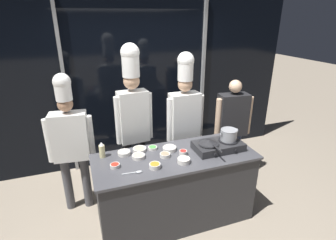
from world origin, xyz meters
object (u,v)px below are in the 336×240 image
object	(u,v)px
prep_bowl_shrimp	(139,156)
prep_bowl_ginger	(140,149)
squeeze_bottle_oil	(102,150)
prep_bowl_chicken	(184,160)
prep_bowl_scallions	(153,148)
chef_line	(184,114)
portable_stove	(218,146)
person_guest	(232,122)
prep_bowl_bean_sprouts	(124,153)
serving_spoon_slotted	(136,172)
frying_pan	(209,142)
prep_bowl_bell_pepper	(183,152)
prep_bowl_carrots	(155,165)
stock_pot	(229,135)
prep_bowl_chili_flakes	(115,165)
chef_head	(70,137)
prep_bowl_mushrooms	(165,155)
prep_bowl_garlic	(169,148)
chef_sous	(133,110)

from	to	relation	value
prep_bowl_shrimp	prep_bowl_ginger	world-z (taller)	prep_bowl_shrimp
squeeze_bottle_oil	prep_bowl_chicken	xyz separation A→B (m)	(0.82, -0.43, -0.06)
prep_bowl_scallions	prep_bowl_chicken	size ratio (longest dim) A/B	0.77
chef_line	portable_stove	bearing A→B (deg)	105.18
person_guest	prep_bowl_chicken	bearing A→B (deg)	40.77
prep_bowl_bean_sprouts	serving_spoon_slotted	xyz separation A→B (m)	(0.04, -0.42, -0.02)
prep_bowl_shrimp	prep_bowl_ginger	xyz separation A→B (m)	(0.05, 0.16, -0.00)
prep_bowl_scallions	prep_bowl_ginger	world-z (taller)	prep_bowl_ginger
person_guest	frying_pan	bearing A→B (deg)	46.72
prep_bowl_ginger	person_guest	distance (m)	1.49
prep_bowl_scallions	prep_bowl_bell_pepper	distance (m)	0.39
serving_spoon_slotted	chef_line	distance (m)	1.20
prep_bowl_carrots	portable_stove	bearing A→B (deg)	9.47
prep_bowl_scallions	stock_pot	bearing A→B (deg)	-17.23
prep_bowl_chili_flakes	prep_bowl_chicken	xyz separation A→B (m)	(0.73, -0.16, 0.01)
stock_pot	chef_head	size ratio (longest dim) A/B	0.12
prep_bowl_carrots	prep_bowl_mushrooms	bearing A→B (deg)	46.67
prep_bowl_bell_pepper	chef_head	size ratio (longest dim) A/B	0.05
portable_stove	prep_bowl_chili_flakes	distance (m)	1.23
prep_bowl_chili_flakes	person_guest	xyz separation A→B (m)	(1.80, 0.57, 0.03)
frying_pan	stock_pot	xyz separation A→B (m)	(0.27, 0.00, 0.05)
prep_bowl_garlic	prep_bowl_shrimp	xyz separation A→B (m)	(-0.39, -0.05, -0.00)
prep_bowl_mushrooms	prep_bowl_ginger	size ratio (longest dim) A/B	0.76
prep_bowl_bell_pepper	serving_spoon_slotted	size ratio (longest dim) A/B	0.44
prep_bowl_mushrooms	person_guest	world-z (taller)	person_guest
serving_spoon_slotted	person_guest	bearing A→B (deg)	24.78
portable_stove	prep_bowl_mushrooms	world-z (taller)	portable_stove
prep_bowl_chili_flakes	chef_line	xyz separation A→B (m)	(1.05, 0.60, 0.25)
stock_pot	prep_bowl_chili_flakes	bearing A→B (deg)	179.41
prep_bowl_shrimp	chef_sous	bearing A→B (deg)	81.91
prep_bowl_shrimp	prep_bowl_ginger	bearing A→B (deg)	71.99
squeeze_bottle_oil	chef_line	bearing A→B (deg)	16.18
prep_bowl_scallions	chef_line	bearing A→B (deg)	31.81
portable_stove	prep_bowl_mushrooms	xyz separation A→B (m)	(-0.66, 0.05, -0.03)
prep_bowl_bean_sprouts	chef_line	size ratio (longest dim) A/B	0.07
prep_bowl_bell_pepper	stock_pot	bearing A→B (deg)	-1.96
prep_bowl_garlic	prep_bowl_ginger	distance (m)	0.36
portable_stove	prep_bowl_carrots	bearing A→B (deg)	-170.53
prep_bowl_mushrooms	prep_bowl_carrots	size ratio (longest dim) A/B	0.99
prep_bowl_scallions	chef_head	size ratio (longest dim) A/B	0.06
chef_line	person_guest	bearing A→B (deg)	175.82
stock_pot	chef_sous	distance (m)	1.23
chef_sous	person_guest	size ratio (longest dim) A/B	1.34
prep_bowl_scallions	prep_bowl_carrots	distance (m)	0.42
prep_bowl_scallions	prep_bowl_garlic	size ratio (longest dim) A/B	0.67
prep_bowl_mushrooms	prep_bowl_shrimp	xyz separation A→B (m)	(-0.29, 0.08, -0.00)
prep_bowl_garlic	prep_bowl_bell_pepper	distance (m)	0.19
stock_pot	prep_bowl_bean_sprouts	distance (m)	1.26
serving_spoon_slotted	person_guest	distance (m)	1.77
stock_pot	prep_bowl_bell_pepper	size ratio (longest dim) A/B	2.40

